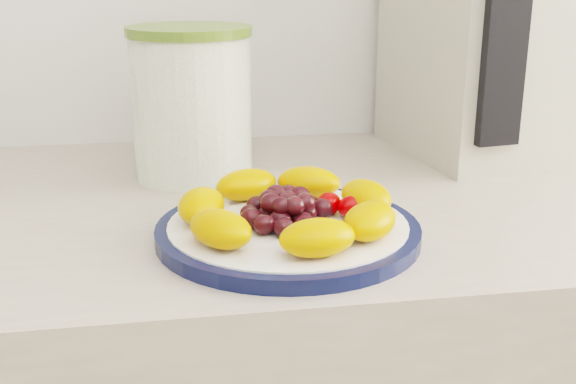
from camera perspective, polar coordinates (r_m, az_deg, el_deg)
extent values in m
cylinder|color=#0C1438|center=(0.74, 0.00, -3.14)|extent=(0.27, 0.27, 0.01)
cylinder|color=white|center=(0.74, 0.00, -3.07)|extent=(0.24, 0.24, 0.02)
cylinder|color=#476810|center=(0.94, -7.59, 6.60)|extent=(0.18, 0.18, 0.18)
cylinder|color=#546F28|center=(0.92, -7.84, 12.49)|extent=(0.18, 0.18, 0.01)
cube|color=#AFAC99|center=(1.08, 14.74, 11.67)|extent=(0.22, 0.29, 0.33)
cube|color=black|center=(0.94, 16.70, 10.93)|extent=(0.06, 0.03, 0.25)
ellipsoid|color=orange|center=(0.76, 6.19, -0.39)|extent=(0.06, 0.08, 0.03)
ellipsoid|color=orange|center=(0.81, 1.65, 0.79)|extent=(0.08, 0.07, 0.03)
ellipsoid|color=orange|center=(0.80, -3.30, 0.58)|extent=(0.08, 0.07, 0.03)
ellipsoid|color=orange|center=(0.74, -6.86, -1.08)|extent=(0.06, 0.08, 0.03)
ellipsoid|color=orange|center=(0.67, -5.35, -2.92)|extent=(0.08, 0.09, 0.03)
ellipsoid|color=orange|center=(0.65, 2.32, -3.62)|extent=(0.08, 0.06, 0.03)
ellipsoid|color=orange|center=(0.70, 6.48, -2.28)|extent=(0.08, 0.09, 0.03)
ellipsoid|color=black|center=(0.73, 0.00, -1.72)|extent=(0.02, 0.02, 0.02)
ellipsoid|color=black|center=(0.74, 1.57, -1.70)|extent=(0.02, 0.02, 0.02)
ellipsoid|color=black|center=(0.75, 0.54, -1.30)|extent=(0.02, 0.02, 0.02)
ellipsoid|color=black|center=(0.75, -1.00, -1.31)|extent=(0.02, 0.02, 0.02)
ellipsoid|color=black|center=(0.73, -1.58, -1.81)|extent=(0.02, 0.02, 0.02)
ellipsoid|color=black|center=(0.71, -0.57, -2.18)|extent=(0.02, 0.02, 0.02)
ellipsoid|color=black|center=(0.72, 1.04, -2.12)|extent=(0.02, 0.02, 0.02)
ellipsoid|color=black|center=(0.75, 2.77, -1.27)|extent=(0.02, 0.02, 0.02)
ellipsoid|color=black|center=(0.76, 1.73, -0.95)|extent=(0.02, 0.02, 0.02)
ellipsoid|color=black|center=(0.77, 0.27, -0.66)|extent=(0.02, 0.02, 0.02)
ellipsoid|color=black|center=(0.77, -1.24, -0.78)|extent=(0.02, 0.02, 0.02)
ellipsoid|color=black|center=(0.75, -2.46, -1.09)|extent=(0.02, 0.02, 0.02)
ellipsoid|color=black|center=(0.74, -3.08, -1.69)|extent=(0.02, 0.02, 0.02)
ellipsoid|color=black|center=(0.72, -2.89, -2.10)|extent=(0.02, 0.02, 0.02)
ellipsoid|color=black|center=(0.70, -1.88, -2.59)|extent=(0.02, 0.02, 0.02)
ellipsoid|color=black|center=(0.69, -0.30, -2.84)|extent=(0.02, 0.02, 0.02)
ellipsoid|color=black|center=(0.70, 1.36, -2.66)|extent=(0.02, 0.02, 0.02)
ellipsoid|color=black|center=(0.73, 0.00, -0.64)|extent=(0.02, 0.02, 0.02)
ellipsoid|color=black|center=(0.74, 0.97, -0.27)|extent=(0.02, 0.02, 0.02)
ellipsoid|color=black|center=(0.74, 0.01, -0.16)|extent=(0.02, 0.02, 0.02)
ellipsoid|color=black|center=(0.74, -0.95, -0.24)|extent=(0.02, 0.02, 0.02)
ellipsoid|color=black|center=(0.73, -1.49, -0.55)|extent=(0.02, 0.02, 0.02)
ellipsoid|color=black|center=(0.72, -1.34, -0.87)|extent=(0.02, 0.02, 0.02)
ellipsoid|color=black|center=(0.71, -0.54, -1.12)|extent=(0.02, 0.02, 0.02)
ellipsoid|color=black|center=(0.71, 0.53, -1.10)|extent=(0.02, 0.02, 0.02)
ellipsoid|color=black|center=(0.72, 1.33, -0.87)|extent=(0.02, 0.02, 0.02)
ellipsoid|color=#EE0000|center=(0.75, 5.03, -1.18)|extent=(0.03, 0.03, 0.02)
ellipsoid|color=#EE0000|center=(0.76, 6.88, -0.91)|extent=(0.04, 0.03, 0.02)
ellipsoid|color=#EE0000|center=(0.73, 6.42, -1.70)|extent=(0.04, 0.04, 0.02)
ellipsoid|color=#EE0000|center=(0.76, 3.24, -0.91)|extent=(0.04, 0.04, 0.02)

